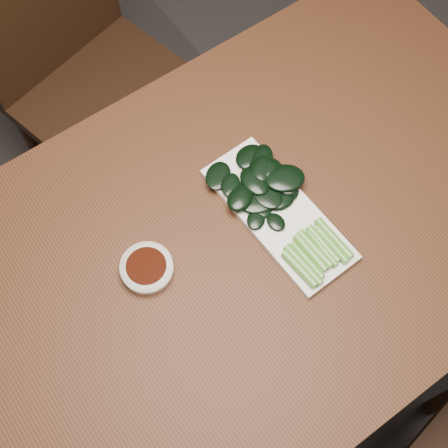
# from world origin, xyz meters

# --- Properties ---
(ground) EXTENTS (6.00, 6.00, 0.00)m
(ground) POSITION_xyz_m (0.00, 0.00, 0.00)
(ground) COLOR #322F30
(ground) RESTS_ON ground
(table) EXTENTS (1.40, 0.80, 0.75)m
(table) POSITION_xyz_m (0.00, 0.00, 0.68)
(table) COLOR #492614
(table) RESTS_ON ground
(chair_far) EXTENTS (0.52, 0.52, 0.89)m
(chair_far) POSITION_xyz_m (0.06, 0.71, 0.49)
(chair_far) COLOR black
(chair_far) RESTS_ON ground
(sauce_bowl) EXTENTS (0.09, 0.09, 0.03)m
(sauce_bowl) POSITION_xyz_m (-0.14, 0.05, 0.76)
(sauce_bowl) COLOR white
(sauce_bowl) RESTS_ON table
(serving_plate) EXTENTS (0.14, 0.33, 0.01)m
(serving_plate) POSITION_xyz_m (0.12, -0.00, 0.76)
(serving_plate) COLOR white
(serving_plate) RESTS_ON table
(gai_lan) EXTENTS (0.18, 0.32, 0.03)m
(gai_lan) POSITION_xyz_m (0.12, 0.02, 0.78)
(gai_lan) COLOR #5EA438
(gai_lan) RESTS_ON serving_plate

